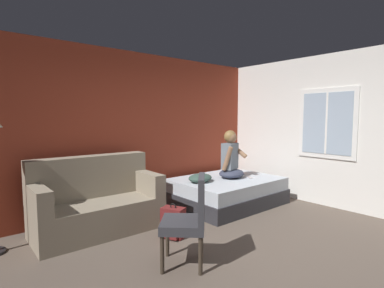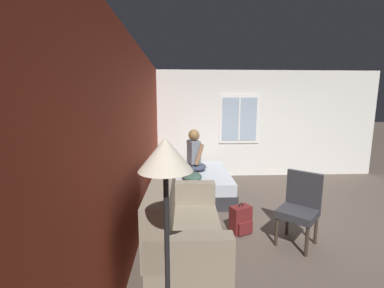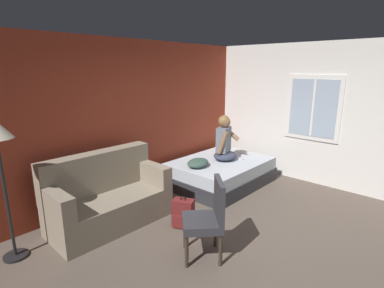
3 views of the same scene
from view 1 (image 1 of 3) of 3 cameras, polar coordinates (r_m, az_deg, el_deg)
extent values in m
plane|color=brown|center=(3.68, 10.04, -20.69)|extent=(40.00, 40.00, 0.00)
cube|color=#993823|center=(5.32, -11.46, 2.40)|extent=(10.39, 0.16, 2.70)
cube|color=silver|center=(5.74, 28.25, 2.08)|extent=(0.16, 6.36, 2.70)
cube|color=white|center=(5.81, 24.30, 3.60)|extent=(0.02, 1.04, 1.24)
cube|color=#9EB2C6|center=(5.79, 24.23, 3.60)|extent=(0.01, 0.88, 1.08)
cube|color=white|center=(5.79, 24.23, 3.60)|extent=(0.01, 0.04, 1.08)
cube|color=#2D2D33|center=(5.62, 6.58, -10.00)|extent=(1.91, 1.44, 0.26)
cube|color=silver|center=(5.57, 6.61, -7.61)|extent=(1.85, 1.40, 0.22)
cube|color=gray|center=(4.46, -17.26, -13.08)|extent=(1.72, 0.84, 0.44)
cube|color=gray|center=(4.60, -18.84, -5.86)|extent=(1.70, 0.28, 0.60)
cube|color=gray|center=(4.15, -27.33, -9.35)|extent=(0.20, 0.80, 0.32)
cube|color=gray|center=(4.68, -8.65, -7.21)|extent=(0.20, 0.80, 0.32)
cylinder|color=#382D23|center=(3.61, -4.72, -17.62)|extent=(0.04, 0.04, 0.40)
cylinder|color=#382D23|center=(3.26, -5.71, -20.26)|extent=(0.04, 0.04, 0.40)
cylinder|color=#382D23|center=(3.59, 1.79, -17.79)|extent=(0.04, 0.04, 0.40)
cylinder|color=#382D23|center=(3.23, 1.63, -20.50)|extent=(0.04, 0.04, 0.40)
cube|color=#333338|center=(3.32, -1.77, -15.07)|extent=(0.65, 0.65, 0.10)
cube|color=#333338|center=(3.22, 1.82, -10.29)|extent=(0.36, 0.38, 0.48)
ellipsoid|color=#383D51|center=(5.59, 7.55, -5.57)|extent=(0.62, 0.57, 0.16)
cube|color=slate|center=(5.56, 7.22, -2.29)|extent=(0.37, 0.29, 0.48)
cylinder|color=#936B4C|center=(5.36, 6.77, -2.78)|extent=(0.14, 0.23, 0.44)
cylinder|color=#936B4C|center=(5.66, 8.71, -1.15)|extent=(0.18, 0.38, 0.29)
sphere|color=#936B4C|center=(5.51, 7.45, 1.25)|extent=(0.21, 0.21, 0.21)
ellipsoid|color=olive|center=(5.52, 7.26, 1.41)|extent=(0.28, 0.28, 0.23)
cube|color=maroon|center=(4.12, -3.60, -14.67)|extent=(0.29, 0.35, 0.40)
cube|color=maroon|center=(4.06, -4.41, -16.35)|extent=(0.15, 0.24, 0.18)
torus|color=black|center=(4.06, -3.62, -11.81)|extent=(0.05, 0.08, 0.09)
ellipsoid|color=#385147|center=(5.19, 1.57, -6.47)|extent=(0.56, 0.47, 0.14)
cube|color=#B7B7BC|center=(5.64, 10.98, -6.30)|extent=(0.12, 0.16, 0.01)
camera|label=2|loc=(4.19, -57.74, 7.19)|focal=24.00mm
camera|label=3|loc=(0.89, -100.00, 45.04)|focal=28.00mm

